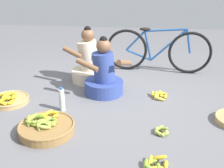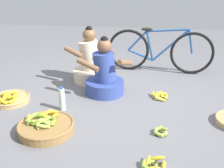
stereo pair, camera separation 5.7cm
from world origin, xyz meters
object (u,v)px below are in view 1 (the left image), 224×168
at_px(bicycle_leaning, 157,50).
at_px(loose_bananas_front_left, 159,95).
at_px(water_bottle, 62,100).
at_px(banana_basket_front_right, 9,100).
at_px(loose_bananas_mid_left, 155,164).
at_px(vendor_woman_behind, 89,64).
at_px(loose_bananas_back_left, 162,131).
at_px(vendor_woman_front, 104,76).
at_px(banana_basket_front_center, 46,127).

height_order(bicycle_leaning, loose_bananas_front_left, bicycle_leaning).
bearing_deg(water_bottle, bicycle_leaning, 52.32).
bearing_deg(banana_basket_front_right, loose_bananas_mid_left, -29.27).
relative_size(vendor_woman_behind, loose_bananas_front_left, 3.36).
distance_m(vendor_woman_behind, loose_bananas_front_left, 1.17).
xyz_separation_m(vendor_woman_behind, loose_bananas_back_left, (1.02, -1.34, -0.24)).
xyz_separation_m(vendor_woman_front, loose_bananas_front_left, (0.75, -0.05, -0.22)).
bearing_deg(bicycle_leaning, water_bottle, -127.68).
height_order(loose_bananas_mid_left, water_bottle, water_bottle).
distance_m(vendor_woman_front, vendor_woman_behind, 0.51).
bearing_deg(loose_bananas_mid_left, banana_basket_front_right, 150.73).
bearing_deg(banana_basket_front_right, vendor_woman_behind, 44.67).
bearing_deg(banana_basket_front_center, loose_bananas_back_left, 5.24).
xyz_separation_m(banana_basket_front_center, banana_basket_front_right, (-0.70, 0.60, -0.02)).
height_order(bicycle_leaning, banana_basket_front_right, bicycle_leaning).
height_order(vendor_woman_behind, water_bottle, vendor_woman_behind).
bearing_deg(banana_basket_front_center, bicycle_leaning, 59.00).
distance_m(bicycle_leaning, loose_bananas_back_left, 1.91).
bearing_deg(loose_bananas_back_left, loose_bananas_front_left, 88.59).
bearing_deg(loose_bananas_front_left, loose_bananas_back_left, -91.41).
bearing_deg(loose_bananas_mid_left, vendor_woman_behind, 116.65).
relative_size(banana_basket_front_center, loose_bananas_back_left, 3.26).
height_order(vendor_woman_behind, banana_basket_front_center, vendor_woman_behind).
xyz_separation_m(loose_bananas_mid_left, water_bottle, (-1.07, 0.89, 0.11)).
distance_m(banana_basket_front_center, loose_bananas_front_left, 1.55).
bearing_deg(banana_basket_front_center, loose_bananas_front_left, 39.07).
distance_m(banana_basket_front_right, water_bottle, 0.74).
height_order(bicycle_leaning, loose_bananas_mid_left, bicycle_leaning).
distance_m(banana_basket_front_center, loose_bananas_back_left, 1.19).
bearing_deg(loose_bananas_mid_left, bicycle_leaning, 87.67).
distance_m(loose_bananas_back_left, loose_bananas_mid_left, 0.53).
height_order(banana_basket_front_center, loose_bananas_back_left, banana_basket_front_center).
distance_m(banana_basket_front_center, loose_bananas_mid_left, 1.18).
bearing_deg(vendor_woman_behind, bicycle_leaning, 27.73).
xyz_separation_m(vendor_woman_front, banana_basket_front_right, (-1.15, -0.43, -0.21)).
relative_size(bicycle_leaning, loose_bananas_mid_left, 7.57).
bearing_deg(water_bottle, loose_bananas_back_left, -17.89).
relative_size(loose_bananas_back_left, water_bottle, 0.60).
distance_m(vendor_woman_front, banana_basket_front_center, 1.14).
distance_m(banana_basket_front_right, loose_bananas_front_left, 1.94).
relative_size(vendor_woman_front, banana_basket_front_center, 1.36).
bearing_deg(water_bottle, vendor_woman_behind, 81.98).
height_order(vendor_woman_behind, loose_bananas_mid_left, vendor_woman_behind).
relative_size(bicycle_leaning, water_bottle, 5.70).
bearing_deg(water_bottle, loose_bananas_mid_left, -39.76).
relative_size(vendor_woman_front, loose_bananas_mid_left, 3.51).
xyz_separation_m(banana_basket_front_center, loose_bananas_back_left, (1.18, 0.11, -0.03)).
distance_m(vendor_woman_behind, loose_bananas_mid_left, 2.10).
height_order(banana_basket_front_right, water_bottle, water_bottle).
bearing_deg(banana_basket_front_right, water_bottle, -9.10).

